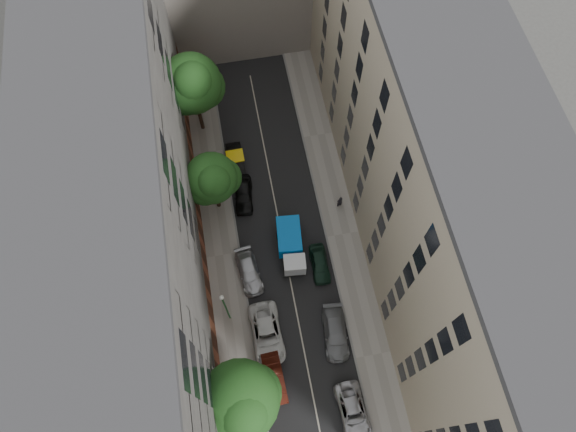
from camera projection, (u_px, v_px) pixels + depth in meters
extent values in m
plane|color=#4C4C49|center=(283.00, 245.00, 46.56)|extent=(120.00, 120.00, 0.00)
cube|color=black|center=(283.00, 245.00, 46.55)|extent=(8.00, 44.00, 0.02)
cube|color=gray|center=(223.00, 255.00, 46.07)|extent=(3.00, 44.00, 0.15)
cube|color=gray|center=(342.00, 234.00, 46.92)|extent=(3.00, 44.00, 0.15)
cube|color=#474442|center=(131.00, 219.00, 36.64)|extent=(8.00, 44.00, 20.00)
cube|color=tan|center=(427.00, 170.00, 38.34)|extent=(8.00, 44.00, 20.00)
cube|color=black|center=(291.00, 249.00, 45.83)|extent=(2.44, 5.21, 0.28)
cube|color=silver|center=(295.00, 265.00, 44.33)|extent=(2.00, 1.67, 1.59)
cube|color=#0C7AEA|center=(289.00, 237.00, 45.29)|extent=(2.37, 3.55, 1.68)
cylinder|color=black|center=(285.00, 270.00, 45.13)|extent=(0.26, 0.78, 0.78)
cylinder|color=black|center=(304.00, 267.00, 45.27)|extent=(0.26, 0.78, 0.78)
cylinder|color=black|center=(278.00, 236.00, 46.49)|extent=(0.26, 0.78, 0.78)
cylinder|color=black|center=(297.00, 233.00, 46.63)|extent=(0.26, 0.78, 0.78)
imported|color=#4A180E|center=(274.00, 378.00, 40.99)|extent=(1.65, 4.23, 1.37)
imported|color=silver|center=(267.00, 333.00, 42.43)|extent=(2.56, 5.41, 1.49)
imported|color=#B1B1B6|center=(249.00, 272.00, 44.80)|extent=(2.29, 4.60, 1.28)
imported|color=black|center=(244.00, 195.00, 47.95)|extent=(2.12, 4.28, 1.40)
imported|color=black|center=(236.00, 162.00, 49.42)|extent=(1.56, 4.29, 1.40)
imported|color=#B4B3B8|center=(353.00, 412.00, 39.97)|extent=(2.38, 4.73, 1.28)
imported|color=slate|center=(335.00, 333.00, 42.50)|extent=(2.38, 4.91, 1.38)
imported|color=black|center=(320.00, 264.00, 45.11)|extent=(1.62, 3.82, 1.29)
cylinder|color=#382619|center=(244.00, 405.00, 39.33)|extent=(0.36, 0.36, 2.75)
cylinder|color=#382619|center=(242.00, 403.00, 37.19)|extent=(0.24, 0.24, 1.97)
sphere|color=#1C4717|center=(240.00, 400.00, 35.45)|extent=(5.67, 5.67, 5.67)
sphere|color=#1C4717|center=(252.00, 393.00, 36.54)|extent=(4.25, 4.25, 4.25)
sphere|color=#1C4717|center=(231.00, 410.00, 35.68)|extent=(3.97, 3.97, 3.97)
sphere|color=#1C4717|center=(243.00, 410.00, 34.20)|extent=(3.68, 3.68, 3.68)
cylinder|color=#382619|center=(217.00, 199.00, 46.95)|extent=(0.36, 0.36, 2.53)
cylinder|color=#382619|center=(214.00, 188.00, 44.98)|extent=(0.24, 0.24, 1.80)
sphere|color=#1C4717|center=(211.00, 178.00, 43.38)|extent=(4.50, 4.50, 4.50)
sphere|color=#1C4717|center=(223.00, 177.00, 44.40)|extent=(3.38, 3.38, 3.38)
sphere|color=#1C4717|center=(205.00, 187.00, 43.58)|extent=(3.15, 3.15, 3.15)
sphere|color=#1C4717|center=(214.00, 181.00, 42.21)|extent=(2.93, 2.93, 2.93)
cylinder|color=#382619|center=(200.00, 118.00, 50.30)|extent=(0.36, 0.36, 3.29)
cylinder|color=#382619|center=(196.00, 100.00, 47.74)|extent=(0.24, 0.24, 2.35)
sphere|color=#1C4717|center=(192.00, 84.00, 45.66)|extent=(5.51, 5.51, 5.51)
sphere|color=#1C4717|center=(203.00, 87.00, 46.92)|extent=(4.13, 4.13, 4.13)
sphere|color=#1C4717|center=(186.00, 94.00, 45.99)|extent=(3.86, 3.86, 3.86)
sphere|color=#1C4717|center=(192.00, 81.00, 44.24)|extent=(3.58, 3.58, 3.58)
cylinder|color=#1B6028|center=(226.00, 308.00, 40.87)|extent=(0.14, 0.14, 6.02)
sphere|color=silver|center=(222.00, 298.00, 38.05)|extent=(0.36, 0.36, 0.36)
imported|color=black|center=(340.00, 202.00, 47.35)|extent=(0.67, 0.53, 1.60)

